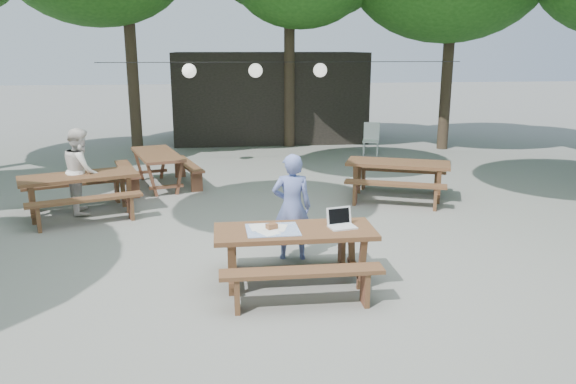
# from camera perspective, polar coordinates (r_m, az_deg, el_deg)

# --- Properties ---
(ground) EXTENTS (80.00, 80.00, 0.00)m
(ground) POSITION_cam_1_polar(r_m,az_deg,el_deg) (8.57, 0.81, -5.61)
(ground) COLOR slate
(ground) RESTS_ON ground
(pavilion) EXTENTS (6.00, 3.00, 2.80)m
(pavilion) POSITION_cam_1_polar(r_m,az_deg,el_deg) (18.61, -1.98, 9.70)
(pavilion) COLOR black
(pavilion) RESTS_ON ground
(main_picnic_table) EXTENTS (2.00, 1.58, 0.75)m
(main_picnic_table) POSITION_cam_1_polar(r_m,az_deg,el_deg) (7.12, 0.68, -6.57)
(main_picnic_table) COLOR #4D371B
(main_picnic_table) RESTS_ON ground
(picnic_table_nw) EXTENTS (2.33, 2.14, 0.75)m
(picnic_table_nw) POSITION_cam_1_polar(r_m,az_deg,el_deg) (10.72, -20.35, -0.24)
(picnic_table_nw) COLOR #4D371B
(picnic_table_nw) RESTS_ON ground
(picnic_table_ne) EXTENTS (2.35, 2.16, 0.75)m
(picnic_table_ne) POSITION_cam_1_polar(r_m,az_deg,el_deg) (11.40, 11.04, 1.24)
(picnic_table_ne) COLOR #4D371B
(picnic_table_ne) RESTS_ON ground
(picnic_table_far_w) EXTENTS (2.07, 2.28, 0.75)m
(picnic_table_far_w) POSITION_cam_1_polar(r_m,az_deg,el_deg) (12.46, -13.07, 2.25)
(picnic_table_far_w) COLOR #4D371B
(picnic_table_far_w) RESTS_ON ground
(woman) EXTENTS (0.59, 0.41, 1.53)m
(woman) POSITION_cam_1_polar(r_m,az_deg,el_deg) (7.91, 0.39, -1.53)
(woman) COLOR #6777BD
(woman) RESTS_ON ground
(second_person) EXTENTS (0.75, 0.87, 1.56)m
(second_person) POSITION_cam_1_polar(r_m,az_deg,el_deg) (10.84, -20.25, 2.04)
(second_person) COLOR white
(second_person) RESTS_ON ground
(plastic_chair) EXTENTS (0.56, 0.56, 0.90)m
(plastic_chair) POSITION_cam_1_polar(r_m,az_deg,el_deg) (16.00, 8.40, 4.65)
(plastic_chair) COLOR white
(plastic_chair) RESTS_ON ground
(laptop) EXTENTS (0.38, 0.32, 0.24)m
(laptop) POSITION_cam_1_polar(r_m,az_deg,el_deg) (7.11, 5.39, -3.05)
(laptop) COLOR white
(laptop) RESTS_ON main_picnic_table
(tabletop_clutter) EXTENTS (0.66, 0.56, 0.08)m
(tabletop_clutter) POSITION_cam_1_polar(r_m,az_deg,el_deg) (6.97, -1.64, -3.78)
(tabletop_clutter) COLOR #335FB0
(tabletop_clutter) RESTS_ON main_picnic_table
(paper_lanterns) EXTENTS (9.00, 0.34, 0.38)m
(paper_lanterns) POSITION_cam_1_polar(r_m,az_deg,el_deg) (14.02, -3.26, 12.24)
(paper_lanterns) COLOR black
(paper_lanterns) RESTS_ON ground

